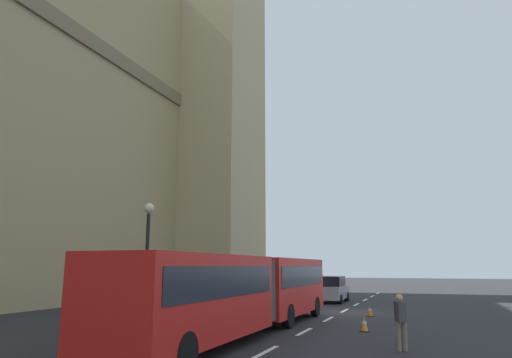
{
  "coord_description": "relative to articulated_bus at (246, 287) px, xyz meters",
  "views": [
    {
      "loc": [
        -26.52,
        -4.8,
        2.54
      ],
      "look_at": [
        1.36,
        5.77,
        8.36
      ],
      "focal_mm": 31.51,
      "sensor_mm": 36.0,
      "label": 1
    }
  ],
  "objects": [
    {
      "name": "lane_centre_marking",
      "position": [
        10.51,
        -1.99,
        -1.74
      ],
      "size": [
        39.0,
        0.16,
        0.01
      ],
      "color": "silver",
      "rests_on": "ground_plane"
    },
    {
      "name": "ground_plane",
      "position": [
        9.76,
        -1.99,
        -1.75
      ],
      "size": [
        160.0,
        160.0,
        0.0
      ],
      "primitive_type": "plane",
      "color": "#262628"
    },
    {
      "name": "sedan_lead",
      "position": [
        16.49,
        -0.08,
        -0.83
      ],
      "size": [
        4.4,
        1.86,
        1.85
      ],
      "color": "gray",
      "rests_on": "ground_plane"
    },
    {
      "name": "pedestrian_near_cones",
      "position": [
        -1.62,
        -5.85,
        -0.83
      ],
      "size": [
        0.46,
        0.39,
        1.69
      ],
      "color": "#726651",
      "rests_on": "ground_plane"
    },
    {
      "name": "traffic_cone_west",
      "position": [
        2.21,
        -4.22,
        -1.46
      ],
      "size": [
        0.36,
        0.36,
        0.58
      ],
      "color": "black",
      "rests_on": "ground_plane"
    },
    {
      "name": "articulated_bus",
      "position": [
        0.0,
        0.0,
        0.0
      ],
      "size": [
        16.55,
        2.54,
        2.9
      ],
      "color": "red",
      "rests_on": "ground_plane"
    },
    {
      "name": "street_lamp",
      "position": [
        -0.17,
        4.51,
        1.31
      ],
      "size": [
        0.44,
        0.44,
        5.27
      ],
      "color": "black",
      "rests_on": "ground_plane"
    },
    {
      "name": "traffic_cone_middle",
      "position": [
        7.87,
        -3.76,
        -1.46
      ],
      "size": [
        0.36,
        0.36,
        0.58
      ],
      "color": "black",
      "rests_on": "ground_plane"
    }
  ]
}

